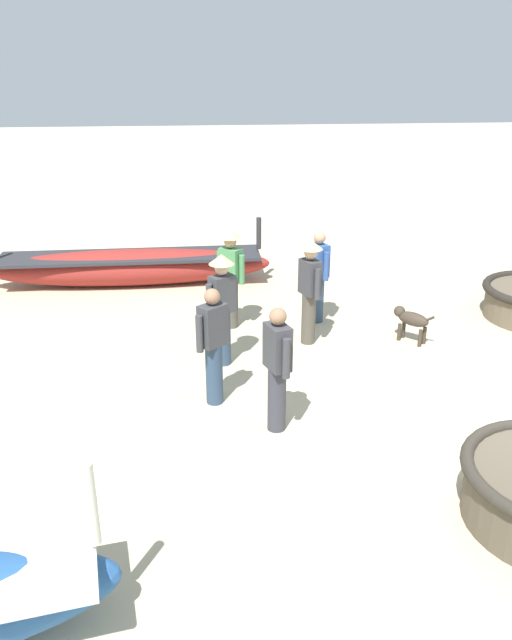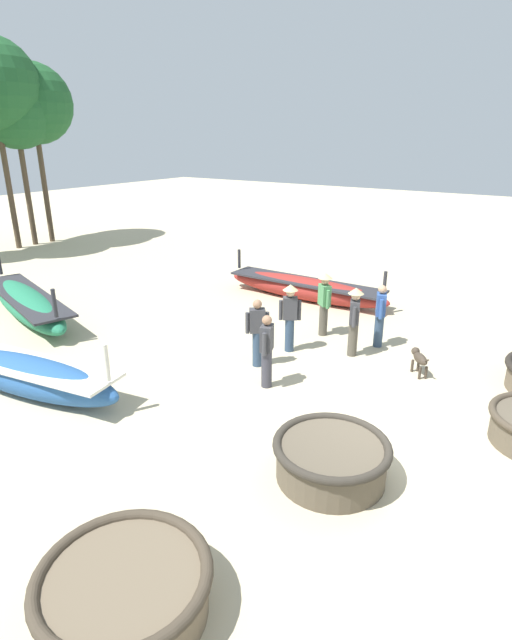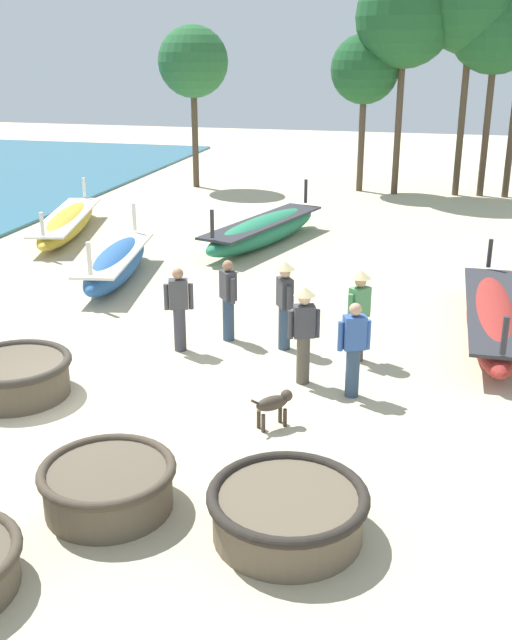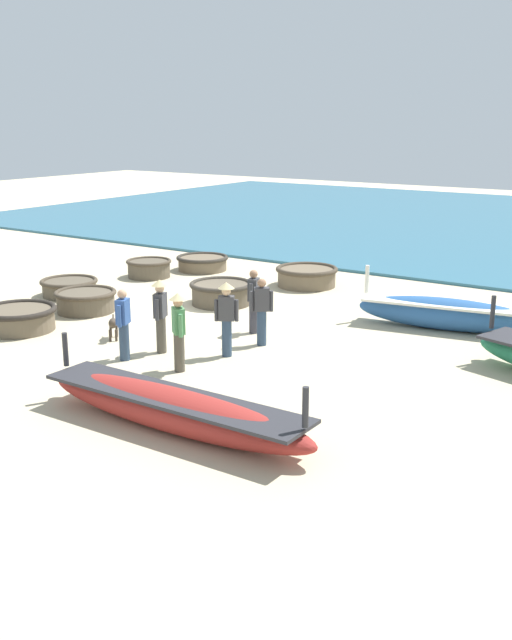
{
  "view_description": "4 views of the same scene",
  "coord_description": "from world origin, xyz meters",
  "px_view_note": "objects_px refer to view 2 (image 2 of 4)",
  "views": [
    {
      "loc": [
        -5.78,
        3.61,
        4.11
      ],
      "look_at": [
        1.6,
        2.83,
        1.04
      ],
      "focal_mm": 35.0,
      "sensor_mm": 36.0,
      "label": 1
    },
    {
      "loc": [
        -7.15,
        -2.3,
        4.94
      ],
      "look_at": [
        1.8,
        3.73,
        0.9
      ],
      "focal_mm": 28.0,
      "sensor_mm": 36.0,
      "label": 2
    },
    {
      "loc": [
        5.07,
        -9.34,
        5.3
      ],
      "look_at": [
        2.14,
        2.44,
        0.81
      ],
      "focal_mm": 42.0,
      "sensor_mm": 36.0,
      "label": 3
    },
    {
      "loc": [
        15.16,
        12.53,
        5.11
      ],
      "look_at": [
        2.1,
        3.74,
        0.82
      ],
      "focal_mm": 42.0,
      "sensor_mm": 36.0,
      "label": 4
    }
  ],
  "objects_px": {
    "long_boat_ochre_hull": "(30,375)",
    "fisherman_by_coracle": "(380,314)",
    "coracle_beside_post": "(125,590)",
    "long_boat_green_hull": "(305,288)",
    "fisherman_crouching": "(354,317)",
    "tree_center": "(15,110)",
    "long_boat_red_hull": "(27,304)",
    "fisherman_standing_right": "(324,300)",
    "fisherman_standing_left": "(290,313)",
    "fisherman_with_hat": "(257,331)",
    "fisherman_hauling": "(267,349)",
    "dog": "(419,359)",
    "tree_right_mid": "(33,104)",
    "coracle_upturned": "(331,458)"
  },
  "relations": [
    {
      "from": "long_boat_red_hull",
      "to": "tree_right_mid",
      "type": "height_order",
      "value": "tree_right_mid"
    },
    {
      "from": "coracle_upturned",
      "to": "long_boat_green_hull",
      "type": "bearing_deg",
      "value": 31.26
    },
    {
      "from": "long_boat_red_hull",
      "to": "tree_center",
      "type": "height_order",
      "value": "tree_center"
    },
    {
      "from": "fisherman_with_hat",
      "to": "tree_center",
      "type": "bearing_deg",
      "value": 72.46
    },
    {
      "from": "coracle_beside_post",
      "to": "long_boat_red_hull",
      "type": "relative_size",
      "value": 0.34
    },
    {
      "from": "long_boat_green_hull",
      "to": "fisherman_standing_right",
      "type": "relative_size",
      "value": 3.32
    },
    {
      "from": "fisherman_by_coracle",
      "to": "tree_right_mid",
      "type": "bearing_deg",
      "value": 79.24
    },
    {
      "from": "dog",
      "to": "tree_center",
      "type": "xyz_separation_m",
      "value": [
        3.5,
        19.29,
        5.53
      ]
    },
    {
      "from": "fisherman_standing_right",
      "to": "tree_right_mid",
      "type": "height_order",
      "value": "tree_right_mid"
    },
    {
      "from": "fisherman_standing_left",
      "to": "fisherman_hauling",
      "type": "relative_size",
      "value": 1.06
    },
    {
      "from": "dog",
      "to": "tree_right_mid",
      "type": "xyz_separation_m",
      "value": [
        4.39,
        19.24,
        5.8
      ]
    },
    {
      "from": "fisherman_standing_left",
      "to": "tree_right_mid",
      "type": "height_order",
      "value": "tree_right_mid"
    },
    {
      "from": "coracle_beside_post",
      "to": "long_boat_green_hull",
      "type": "relative_size",
      "value": 0.35
    },
    {
      "from": "fisherman_standing_right",
      "to": "fisherman_by_coracle",
      "type": "height_order",
      "value": "fisherman_standing_right"
    },
    {
      "from": "fisherman_with_hat",
      "to": "fisherman_hauling",
      "type": "bearing_deg",
      "value": -135.32
    },
    {
      "from": "long_boat_red_hull",
      "to": "fisherman_standing_left",
      "type": "xyz_separation_m",
      "value": [
        2.15,
        -7.35,
        0.54
      ]
    },
    {
      "from": "coracle_beside_post",
      "to": "tree_right_mid",
      "type": "distance_m",
      "value": 22.69
    },
    {
      "from": "fisherman_standing_right",
      "to": "long_boat_green_hull",
      "type": "bearing_deg",
      "value": 37.65
    },
    {
      "from": "coracle_beside_post",
      "to": "long_boat_green_hull",
      "type": "bearing_deg",
      "value": 18.96
    },
    {
      "from": "coracle_beside_post",
      "to": "fisherman_standing_left",
      "type": "bearing_deg",
      "value": 16.52
    },
    {
      "from": "coracle_upturned",
      "to": "fisherman_standing_left",
      "type": "distance_m",
      "value": 4.81
    },
    {
      "from": "coracle_beside_post",
      "to": "fisherman_standing_left",
      "type": "height_order",
      "value": "fisherman_standing_left"
    },
    {
      "from": "fisherman_with_hat",
      "to": "fisherman_by_coracle",
      "type": "relative_size",
      "value": 1.0
    },
    {
      "from": "fisherman_with_hat",
      "to": "tree_center",
      "type": "distance_m",
      "value": 17.66
    },
    {
      "from": "fisherman_crouching",
      "to": "tree_center",
      "type": "xyz_separation_m",
      "value": [
        3.38,
        17.68,
        4.95
      ]
    },
    {
      "from": "long_boat_ochre_hull",
      "to": "tree_center",
      "type": "height_order",
      "value": "tree_center"
    },
    {
      "from": "long_boat_green_hull",
      "to": "tree_right_mid",
      "type": "distance_m",
      "value": 15.79
    },
    {
      "from": "long_boat_ochre_hull",
      "to": "fisherman_by_coracle",
      "type": "relative_size",
      "value": 2.86
    },
    {
      "from": "fisherman_crouching",
      "to": "tree_center",
      "type": "bearing_deg",
      "value": 79.19
    },
    {
      "from": "dog",
      "to": "fisherman_by_coracle",
      "type": "bearing_deg",
      "value": 53.07
    },
    {
      "from": "fisherman_with_hat",
      "to": "dog",
      "type": "distance_m",
      "value": 3.57
    },
    {
      "from": "fisherman_crouching",
      "to": "long_boat_ochre_hull",
      "type": "bearing_deg",
      "value": 139.49
    },
    {
      "from": "long_boat_red_hull",
      "to": "fisherman_hauling",
      "type": "height_order",
      "value": "fisherman_hauling"
    },
    {
      "from": "long_boat_green_hull",
      "to": "fisherman_standing_right",
      "type": "xyz_separation_m",
      "value": [
        -2.37,
        -1.83,
        0.59
      ]
    },
    {
      "from": "long_boat_red_hull",
      "to": "tree_right_mid",
      "type": "distance_m",
      "value": 12.72
    },
    {
      "from": "fisherman_with_hat",
      "to": "fisherman_hauling",
      "type": "height_order",
      "value": "same"
    },
    {
      "from": "long_boat_red_hull",
      "to": "fisherman_by_coracle",
      "type": "xyz_separation_m",
      "value": [
        3.6,
        -9.03,
        0.42
      ]
    },
    {
      "from": "coracle_beside_post",
      "to": "fisherman_crouching",
      "type": "bearing_deg",
      "value": 5.46
    },
    {
      "from": "tree_right_mid",
      "to": "tree_center",
      "type": "bearing_deg",
      "value": 176.98
    },
    {
      "from": "fisherman_standing_right",
      "to": "dog",
      "type": "relative_size",
      "value": 3.06
    },
    {
      "from": "fisherman_standing_right",
      "to": "fisherman_by_coracle",
      "type": "relative_size",
      "value": 1.06
    },
    {
      "from": "fisherman_standing_left",
      "to": "tree_center",
      "type": "bearing_deg",
      "value": 76.28
    },
    {
      "from": "tree_center",
      "to": "fisherman_hauling",
      "type": "bearing_deg",
      "value": -109.06
    },
    {
      "from": "coracle_beside_post",
      "to": "long_boat_red_hull",
      "type": "xyz_separation_m",
      "value": [
        4.95,
        9.46,
        0.08
      ]
    },
    {
      "from": "fisherman_hauling",
      "to": "dog",
      "type": "bearing_deg",
      "value": -46.52
    },
    {
      "from": "coracle_beside_post",
      "to": "fisherman_by_coracle",
      "type": "height_order",
      "value": "fisherman_by_coracle"
    },
    {
      "from": "coracle_upturned",
      "to": "fisherman_by_coracle",
      "type": "relative_size",
      "value": 1.14
    },
    {
      "from": "long_boat_green_hull",
      "to": "fisherman_standing_left",
      "type": "xyz_separation_m",
      "value": [
        -3.75,
        -1.62,
        0.59
      ]
    },
    {
      "from": "fisherman_crouching",
      "to": "tree_right_mid",
      "type": "xyz_separation_m",
      "value": [
        4.26,
        17.63,
        5.21
      ]
    },
    {
      "from": "fisherman_standing_left",
      "to": "fisherman_standing_right",
      "type": "height_order",
      "value": "same"
    }
  ]
}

